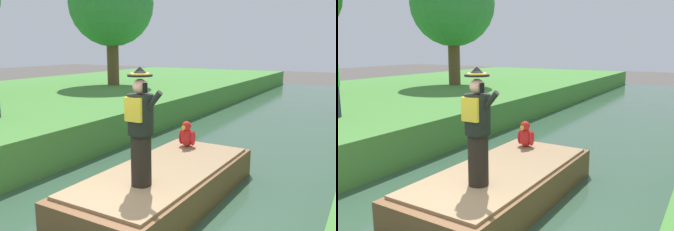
% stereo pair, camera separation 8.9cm
% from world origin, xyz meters
% --- Properties ---
extents(boat, '(1.87, 4.23, 0.61)m').
position_xyz_m(boat, '(0.00, 1.66, 0.40)').
color(boat, brown).
rests_on(boat, canal_water).
extents(person_pirate, '(0.61, 0.42, 1.85)m').
position_xyz_m(person_pirate, '(0.08, 0.79, 1.64)').
color(person_pirate, black).
rests_on(person_pirate, boat).
extents(parrot_plush, '(0.36, 0.35, 0.57)m').
position_xyz_m(parrot_plush, '(-0.30, 3.11, 0.95)').
color(parrot_plush, red).
rests_on(parrot_plush, boat).
extents(tree_slender, '(3.92, 3.92, 5.73)m').
position_xyz_m(tree_slender, '(-7.77, 10.00, 4.77)').
color(tree_slender, brown).
rests_on(tree_slender, grass_bank_near).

